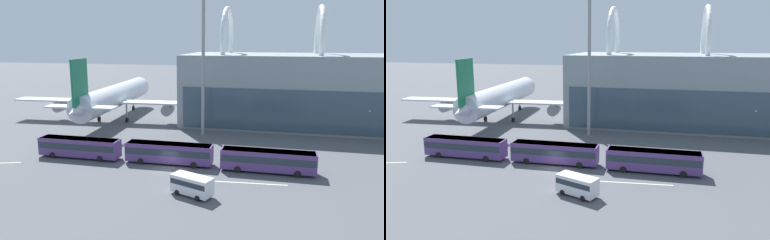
# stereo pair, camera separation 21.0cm
# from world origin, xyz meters

# --- Properties ---
(ground_plane) EXTENTS (440.00, 440.00, 0.00)m
(ground_plane) POSITION_xyz_m (0.00, 0.00, 0.00)
(ground_plane) COLOR #515459
(airliner_at_gate_near) EXTENTS (46.99, 43.97, 15.20)m
(airliner_at_gate_near) POSITION_xyz_m (-22.07, 29.43, 5.64)
(airliner_at_gate_near) COLOR silver
(airliner_at_gate_near) RESTS_ON ground_plane
(airliner_at_gate_far) EXTENTS (35.60, 36.35, 14.19)m
(airliner_at_gate_far) POSITION_xyz_m (30.00, 42.38, 5.42)
(airliner_at_gate_far) COLOR white
(airliner_at_gate_far) RESTS_ON ground_plane
(shuttle_bus_0) EXTENTS (13.39, 2.79, 3.21)m
(shuttle_bus_0) POSITION_xyz_m (-15.40, 2.28, 1.89)
(shuttle_bus_0) COLOR #56387A
(shuttle_bus_0) RESTS_ON ground_plane
(shuttle_bus_1) EXTENTS (13.41, 2.86, 3.21)m
(shuttle_bus_1) POSITION_xyz_m (-0.56, 2.72, 1.89)
(shuttle_bus_1) COLOR #56387A
(shuttle_bus_1) RESTS_ON ground_plane
(shuttle_bus_2) EXTENTS (13.39, 2.80, 3.21)m
(shuttle_bus_2) POSITION_xyz_m (14.29, 2.40, 1.89)
(shuttle_bus_2) COLOR #56387A
(shuttle_bus_2) RESTS_ON ground_plane
(service_van_foreground) EXTENTS (5.58, 3.84, 2.50)m
(service_van_foreground) POSITION_xyz_m (5.65, -8.12, 1.46)
(service_van_foreground) COLOR silver
(service_van_foreground) RESTS_ON ground_plane
(floodlight_mast) EXTENTS (2.96, 2.96, 28.19)m
(floodlight_mast) POSITION_xyz_m (0.84, 21.26, 19.01)
(floodlight_mast) COLOR gray
(floodlight_mast) RESTS_ON ground_plane
(lane_stripe_1) EXTENTS (10.91, 1.15, 0.01)m
(lane_stripe_1) POSITION_xyz_m (11.67, -2.51, 0.00)
(lane_stripe_1) COLOR silver
(lane_stripe_1) RESTS_ON ground_plane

